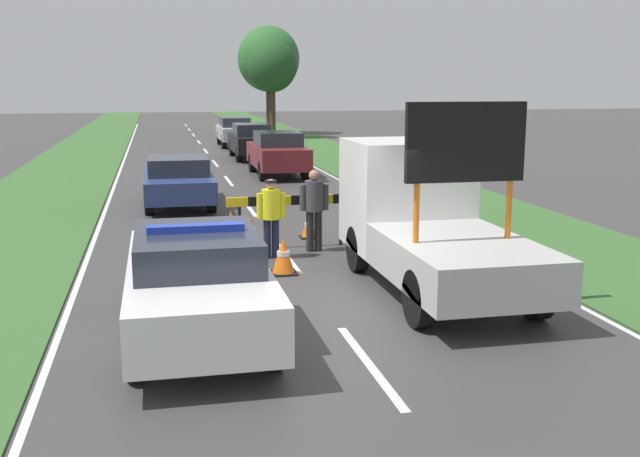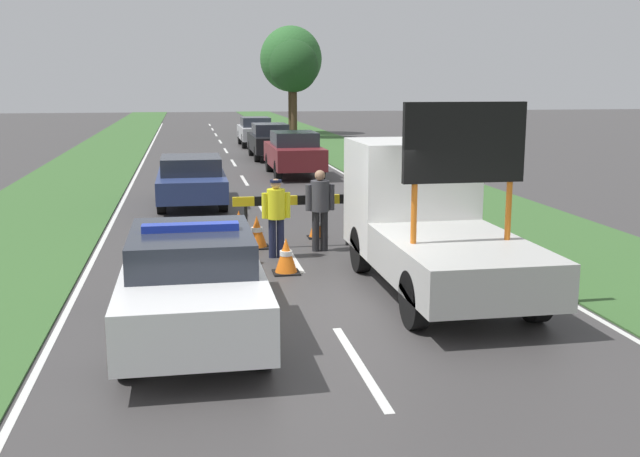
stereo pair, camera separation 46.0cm
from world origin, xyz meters
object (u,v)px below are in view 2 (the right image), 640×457
traffic_cone_lane_edge (245,246)px  queued_car_wagon_maroon (294,153)px  roadside_tree_near_left (291,59)px  pedestrian_civilian (320,204)px  police_car (192,279)px  traffic_cone_near_truck (286,256)px  traffic_cone_centre_front (257,232)px  traffic_cone_near_police (239,224)px  queued_car_hatch_blue (191,180)px  road_barrier (297,205)px  queued_car_sedan_black (270,140)px  police_officer (276,211)px  queued_car_sedan_silver (255,131)px  roadside_tree_near_right (294,67)px  work_truck (427,218)px  traffic_cone_behind_barrier (316,226)px

traffic_cone_lane_edge → queued_car_wagon_maroon: bearing=77.9°
roadside_tree_near_left → pedestrian_civilian: bearing=-97.1°
police_car → traffic_cone_near_truck: police_car is taller
pedestrian_civilian → traffic_cone_centre_front: pedestrian_civilian is taller
traffic_cone_near_police → queued_car_hatch_blue: bearing=101.6°
traffic_cone_centre_front → road_barrier: bearing=-6.6°
queued_car_hatch_blue → roadside_tree_near_left: 30.53m
queued_car_wagon_maroon → queued_car_sedan_black: queued_car_wagon_maroon is taller
queued_car_wagon_maroon → roadside_tree_near_left: size_ratio=0.64×
police_officer → pedestrian_civilian: bearing=-176.1°
pedestrian_civilian → traffic_cone_centre_front: 1.52m
traffic_cone_near_truck → traffic_cone_centre_front: bearing=98.1°
queued_car_sedan_silver → pedestrian_civilian: bearing=87.6°
traffic_cone_near_police → queued_car_sedan_black: queued_car_sedan_black is taller
police_officer → traffic_cone_lane_edge: bearing=12.7°
roadside_tree_near_left → roadside_tree_near_right: bearing=-95.4°
traffic_cone_lane_edge → roadside_tree_near_right: bearing=80.1°
traffic_cone_near_police → queued_car_sedan_silver: queued_car_sedan_silver is taller
queued_car_sedan_black → traffic_cone_centre_front: bearing=82.7°
work_truck → traffic_cone_near_police: bearing=-53.7°
traffic_cone_near_truck → police_officer: bearing=90.9°
traffic_cone_centre_front → traffic_cone_near_truck: size_ratio=1.04×
traffic_cone_behind_barrier → traffic_cone_centre_front: bearing=-150.4°
road_barrier → queued_car_sedan_black: size_ratio=0.58×
queued_car_hatch_blue → traffic_cone_centre_front: bearing=102.2°
traffic_cone_near_police → queued_car_wagon_maroon: queued_car_wagon_maroon is taller
police_car → traffic_cone_centre_front: police_car is taller
traffic_cone_near_police → roadside_tree_near_right: roadside_tree_near_right is taller
police_car → road_barrier: 5.69m
traffic_cone_lane_edge → traffic_cone_centre_front: bearing=75.4°
queued_car_sedan_silver → queued_car_wagon_maroon: bearing=90.8°
pedestrian_civilian → queued_car_sedan_silver: bearing=63.1°
queued_car_hatch_blue → roadside_tree_near_right: size_ratio=0.73×
traffic_cone_near_truck → roadside_tree_near_left: roadside_tree_near_left is taller
road_barrier → police_officer: (-0.55, -0.87, 0.03)m
road_barrier → traffic_cone_centre_front: 1.04m
traffic_cone_lane_edge → police_officer: bearing=32.9°
traffic_cone_lane_edge → queued_car_sedan_silver: size_ratio=0.15×
traffic_cone_centre_front → traffic_cone_near_truck: bearing=-81.9°
queued_car_wagon_maroon → roadside_tree_near_right: size_ratio=0.75×
traffic_cone_centre_front → roadside_tree_near_left: bearing=80.8°
traffic_cone_behind_barrier → roadside_tree_near_right: size_ratio=0.09×
roadside_tree_near_right → queued_car_sedan_black: bearing=-103.2°
police_car → traffic_cone_near_truck: bearing=63.5°
work_truck → road_barrier: work_truck is taller
queued_car_sedan_black → roadside_tree_near_left: size_ratio=0.65×
traffic_cone_near_police → traffic_cone_near_truck: traffic_cone_near_truck is taller
work_truck → queued_car_sedan_silver: bearing=-86.1°
traffic_cone_behind_barrier → queued_car_hatch_blue: size_ratio=0.12×
traffic_cone_near_police → work_truck: bearing=-57.1°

